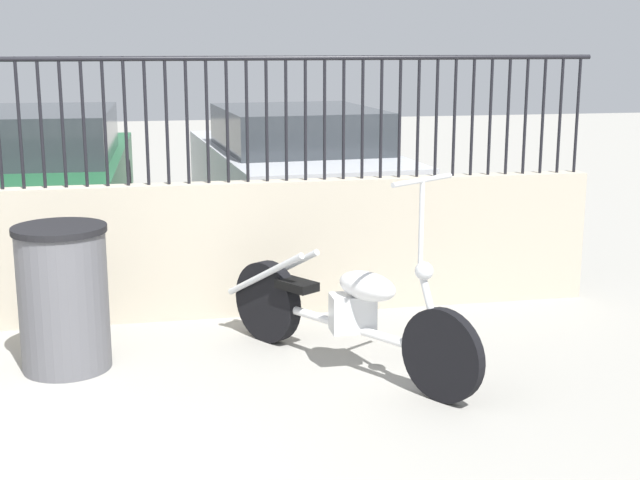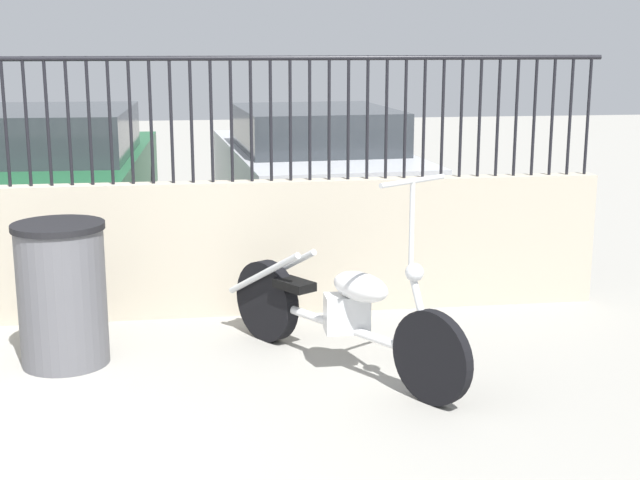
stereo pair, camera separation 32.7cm
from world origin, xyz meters
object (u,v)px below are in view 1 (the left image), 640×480
at_px(motorcycle_white, 337,309).
at_px(car_silver, 294,167).
at_px(trash_bin, 64,298).
at_px(car_green, 37,175).

relative_size(motorcycle_white, car_silver, 0.44).
bearing_deg(car_silver, trash_bin, 147.67).
distance_m(motorcycle_white, trash_bin, 1.75).
bearing_deg(trash_bin, car_silver, 61.77).
xyz_separation_m(car_green, car_silver, (2.74, 0.06, -0.01)).
height_order(trash_bin, car_green, car_green).
bearing_deg(motorcycle_white, car_green, 174.60).
xyz_separation_m(motorcycle_white, car_silver, (0.45, 4.31, 0.32)).
height_order(car_green, car_silver, car_green).
bearing_deg(car_green, motorcycle_white, -149.89).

